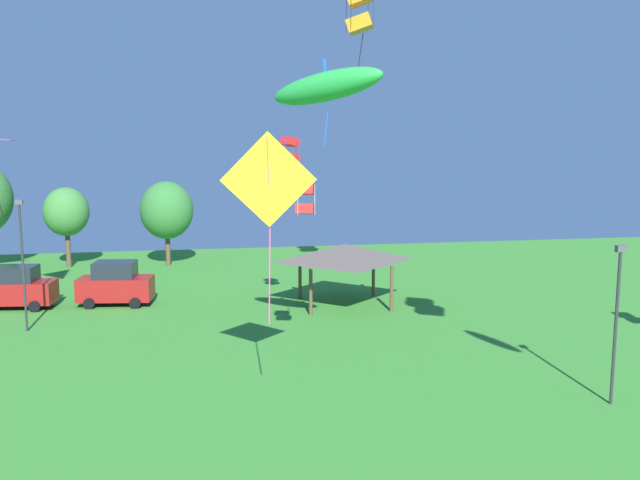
{
  "coord_description": "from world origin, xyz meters",
  "views": [
    {
      "loc": [
        -0.98,
        0.3,
        9.57
      ],
      "look_at": [
        1.47,
        14.13,
        7.48
      ],
      "focal_mm": 38.0,
      "sensor_mm": 36.0,
      "label": 1
    }
  ],
  "objects_px": {
    "kite_flying_11": "(269,185)",
    "parked_car_second_from_left": "(15,288)",
    "light_post_1": "(616,315)",
    "kite_flying_0": "(290,150)",
    "park_pavilion": "(344,253)",
    "kite_flying_1": "(326,87)",
    "kite_flying_9": "(360,11)",
    "treeline_tree_3": "(167,210)",
    "kite_flying_6": "(305,199)",
    "treeline_tree_2": "(66,212)",
    "light_post_0": "(23,258)",
    "parked_car_third_from_left": "(116,284)"
  },
  "relations": [
    {
      "from": "parked_car_second_from_left",
      "to": "park_pavilion",
      "type": "bearing_deg",
      "value": -0.39
    },
    {
      "from": "light_post_0",
      "to": "light_post_1",
      "type": "relative_size",
      "value": 1.13
    },
    {
      "from": "park_pavilion",
      "to": "treeline_tree_3",
      "type": "bearing_deg",
      "value": 126.32
    },
    {
      "from": "kite_flying_6",
      "to": "parked_car_third_from_left",
      "type": "bearing_deg",
      "value": 125.67
    },
    {
      "from": "parked_car_second_from_left",
      "to": "treeline_tree_3",
      "type": "distance_m",
      "value": 14.8
    },
    {
      "from": "park_pavilion",
      "to": "kite_flying_0",
      "type": "bearing_deg",
      "value": -133.51
    },
    {
      "from": "kite_flying_1",
      "to": "kite_flying_11",
      "type": "xyz_separation_m",
      "value": [
        -2.34,
        -1.85,
        -3.44
      ]
    },
    {
      "from": "parked_car_third_from_left",
      "to": "light_post_1",
      "type": "relative_size",
      "value": 0.75
    },
    {
      "from": "kite_flying_6",
      "to": "treeline_tree_2",
      "type": "bearing_deg",
      "value": 118.83
    },
    {
      "from": "kite_flying_1",
      "to": "kite_flying_6",
      "type": "xyz_separation_m",
      "value": [
        -0.43,
        2.31,
        -4.32
      ]
    },
    {
      "from": "kite_flying_9",
      "to": "light_post_0",
      "type": "distance_m",
      "value": 22.32
    },
    {
      "from": "kite_flying_9",
      "to": "park_pavilion",
      "type": "bearing_deg",
      "value": -146.19
    },
    {
      "from": "kite_flying_1",
      "to": "parked_car_second_from_left",
      "type": "relative_size",
      "value": 0.97
    },
    {
      "from": "light_post_1",
      "to": "treeline_tree_2",
      "type": "xyz_separation_m",
      "value": [
        -24.49,
        31.5,
        0.86
      ]
    },
    {
      "from": "light_post_1",
      "to": "light_post_0",
      "type": "bearing_deg",
      "value": 149.43
    },
    {
      "from": "kite_flying_11",
      "to": "light_post_1",
      "type": "bearing_deg",
      "value": -7.89
    },
    {
      "from": "kite_flying_0",
      "to": "park_pavilion",
      "type": "relative_size",
      "value": 0.22
    },
    {
      "from": "kite_flying_6",
      "to": "parked_car_second_from_left",
      "type": "xyz_separation_m",
      "value": [
        -14.73,
        12.95,
        -5.96
      ]
    },
    {
      "from": "kite_flying_0",
      "to": "kite_flying_6",
      "type": "xyz_separation_m",
      "value": [
        -0.3,
        -6.73,
        -1.9
      ]
    },
    {
      "from": "light_post_0",
      "to": "light_post_1",
      "type": "bearing_deg",
      "value": -30.57
    },
    {
      "from": "kite_flying_0",
      "to": "light_post_0",
      "type": "relative_size",
      "value": 0.2
    },
    {
      "from": "light_post_1",
      "to": "parked_car_second_from_left",
      "type": "bearing_deg",
      "value": 143.17
    },
    {
      "from": "kite_flying_6",
      "to": "kite_flying_1",
      "type": "bearing_deg",
      "value": -79.33
    },
    {
      "from": "parked_car_second_from_left",
      "to": "treeline_tree_3",
      "type": "relative_size",
      "value": 0.7
    },
    {
      "from": "kite_flying_11",
      "to": "light_post_0",
      "type": "distance_m",
      "value": 16.96
    },
    {
      "from": "light_post_0",
      "to": "treeline_tree_2",
      "type": "height_order",
      "value": "light_post_0"
    },
    {
      "from": "park_pavilion",
      "to": "light_post_1",
      "type": "relative_size",
      "value": 1.01
    },
    {
      "from": "kite_flying_11",
      "to": "park_pavilion",
      "type": "relative_size",
      "value": 1.12
    },
    {
      "from": "parked_car_second_from_left",
      "to": "parked_car_third_from_left",
      "type": "bearing_deg",
      "value": 5.52
    },
    {
      "from": "kite_flying_11",
      "to": "parked_car_second_from_left",
      "type": "distance_m",
      "value": 22.45
    },
    {
      "from": "kite_flying_1",
      "to": "kite_flying_0",
      "type": "bearing_deg",
      "value": 90.83
    },
    {
      "from": "parked_car_second_from_left",
      "to": "park_pavilion",
      "type": "relative_size",
      "value": 0.76
    },
    {
      "from": "kite_flying_1",
      "to": "kite_flying_11",
      "type": "height_order",
      "value": "kite_flying_1"
    },
    {
      "from": "kite_flying_1",
      "to": "park_pavilion",
      "type": "xyz_separation_m",
      "value": [
        3.48,
        12.84,
        -8.4
      ]
    },
    {
      "from": "kite_flying_11",
      "to": "light_post_1",
      "type": "xyz_separation_m",
      "value": [
        12.28,
        -1.7,
        -4.71
      ]
    },
    {
      "from": "parked_car_second_from_left",
      "to": "treeline_tree_2",
      "type": "xyz_separation_m",
      "value": [
        0.62,
        12.69,
        2.99
      ]
    },
    {
      "from": "kite_flying_1",
      "to": "kite_flying_11",
      "type": "distance_m",
      "value": 4.55
    },
    {
      "from": "kite_flying_11",
      "to": "kite_flying_6",
      "type": "bearing_deg",
      "value": 65.45
    },
    {
      "from": "kite_flying_6",
      "to": "park_pavilion",
      "type": "xyz_separation_m",
      "value": [
        3.91,
        10.53,
        -4.08
      ]
    },
    {
      "from": "kite_flying_11",
      "to": "light_post_0",
      "type": "bearing_deg",
      "value": 132.49
    },
    {
      "from": "kite_flying_1",
      "to": "parked_car_second_from_left",
      "type": "bearing_deg",
      "value": 134.83
    },
    {
      "from": "kite_flying_9",
      "to": "light_post_0",
      "type": "xyz_separation_m",
      "value": [
        -17.85,
        -3.24,
        -12.99
      ]
    },
    {
      "from": "kite_flying_0",
      "to": "light_post_0",
      "type": "xyz_separation_m",
      "value": [
        -13.28,
        1.21,
        -5.33
      ]
    },
    {
      "from": "light_post_0",
      "to": "treeline_tree_2",
      "type": "distance_m",
      "value": 17.74
    },
    {
      "from": "kite_flying_0",
      "to": "kite_flying_9",
      "type": "distance_m",
      "value": 9.96
    },
    {
      "from": "park_pavilion",
      "to": "kite_flying_6",
      "type": "bearing_deg",
      "value": -110.38
    },
    {
      "from": "kite_flying_0",
      "to": "kite_flying_6",
      "type": "distance_m",
      "value": 7.0
    },
    {
      "from": "kite_flying_0",
      "to": "kite_flying_9",
      "type": "height_order",
      "value": "kite_flying_9"
    },
    {
      "from": "kite_flying_1",
      "to": "kite_flying_9",
      "type": "distance_m",
      "value": 15.13
    },
    {
      "from": "park_pavilion",
      "to": "kite_flying_11",
      "type": "bearing_deg",
      "value": -111.59
    }
  ]
}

